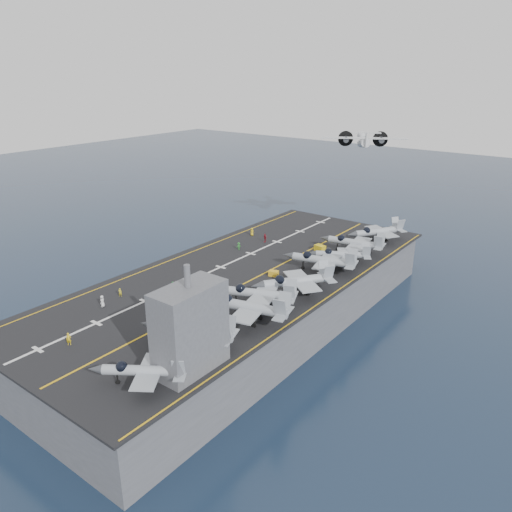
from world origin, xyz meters
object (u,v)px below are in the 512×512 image
Objects in this scene: tow_cart_a at (190,311)px; transport_plane at (363,143)px; island_superstructure at (189,319)px; fighter_jet_0 at (144,370)px.

tow_cart_a is 82.00m from transport_plane.
transport_plane is (-20.24, 90.75, 10.81)m from island_superstructure.
island_superstructure reaches higher than fighter_jet_0.
transport_plane is at bearing 96.49° from tow_cart_a.
island_superstructure is at bearing 70.96° from fighter_jet_0.
transport_plane reaches higher than island_superstructure.
transport_plane reaches higher than fighter_jet_0.
island_superstructure is 6.82× the size of tow_cart_a.
tow_cart_a is at bearing 117.28° from fighter_jet_0.
transport_plane is (-18.06, 97.04, 16.10)m from fighter_jet_0.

